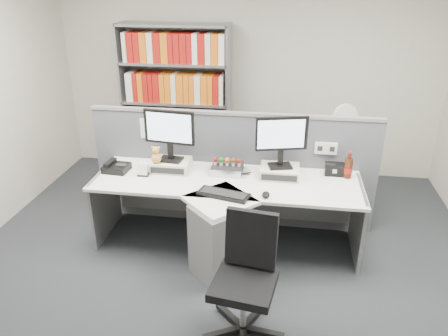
% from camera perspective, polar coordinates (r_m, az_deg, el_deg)
% --- Properties ---
extents(ground, '(5.50, 5.50, 0.00)m').
position_cam_1_polar(ground, '(3.95, -1.46, -16.20)').
color(ground, '#2F3237').
rests_on(ground, ground).
extents(room_shell, '(5.04, 5.54, 2.72)m').
position_cam_1_polar(room_shell, '(3.11, -1.81, 9.84)').
color(room_shell, beige).
rests_on(room_shell, ground).
extents(partition, '(3.00, 0.08, 1.27)m').
position_cam_1_polar(partition, '(4.66, 1.16, -0.07)').
color(partition, '#575962').
rests_on(partition, ground).
extents(desk, '(2.60, 1.20, 0.72)m').
position_cam_1_polar(desk, '(4.17, -0.11, -6.13)').
color(desk, white).
rests_on(desk, ground).
extents(monitor_riser_left, '(0.38, 0.31, 0.10)m').
position_cam_1_polar(monitor_riser_left, '(4.47, -6.93, 0.41)').
color(monitor_riser_left, beige).
rests_on(monitor_riser_left, desk).
extents(monitor_riser_right, '(0.38, 0.31, 0.10)m').
position_cam_1_polar(monitor_riser_right, '(4.33, 7.28, -0.47)').
color(monitor_riser_right, beige).
rests_on(monitor_riser_right, desk).
extents(monitor_left, '(0.51, 0.19, 0.52)m').
position_cam_1_polar(monitor_left, '(4.34, -7.16, 4.80)').
color(monitor_left, black).
rests_on(monitor_left, monitor_riser_left).
extents(monitor_right, '(0.49, 0.21, 0.51)m').
position_cam_1_polar(monitor_right, '(4.19, 7.52, 3.95)').
color(monitor_right, black).
rests_on(monitor_right, monitor_riser_right).
extents(desktop_pc, '(0.30, 0.27, 0.08)m').
position_cam_1_polar(desktop_pc, '(4.38, 0.44, -0.08)').
color(desktop_pc, black).
rests_on(desktop_pc, desk).
extents(figurines, '(0.29, 0.05, 0.09)m').
position_cam_1_polar(figurines, '(4.33, 0.41, 0.94)').
color(figurines, beige).
rests_on(figurines, desktop_pc).
extents(keyboard, '(0.50, 0.29, 0.03)m').
position_cam_1_polar(keyboard, '(3.94, -0.05, -3.44)').
color(keyboard, black).
rests_on(keyboard, desk).
extents(mouse, '(0.07, 0.11, 0.04)m').
position_cam_1_polar(mouse, '(3.93, 5.49, -3.48)').
color(mouse, black).
rests_on(mouse, desk).
extents(desk_phone, '(0.25, 0.23, 0.10)m').
position_cam_1_polar(desk_phone, '(4.55, -13.93, 0.09)').
color(desk_phone, black).
rests_on(desk_phone, desk).
extents(desk_calendar, '(0.11, 0.08, 0.13)m').
position_cam_1_polar(desk_calendar, '(4.38, -10.54, -0.32)').
color(desk_calendar, black).
rests_on(desk_calendar, desk).
extents(plush_toy, '(0.10, 0.10, 0.18)m').
position_cam_1_polar(plush_toy, '(4.39, -8.86, 1.58)').
color(plush_toy, '#CE9044').
rests_on(plush_toy, monitor_riser_left).
extents(speaker, '(0.19, 0.10, 0.12)m').
position_cam_1_polar(speaker, '(4.45, 14.22, -0.15)').
color(speaker, black).
rests_on(speaker, desk).
extents(cola_bottle, '(0.08, 0.08, 0.27)m').
position_cam_1_polar(cola_bottle, '(4.41, 15.92, -0.00)').
color(cola_bottle, '#3F190A').
rests_on(cola_bottle, desk).
extents(shelving_unit, '(1.41, 0.40, 2.00)m').
position_cam_1_polar(shelving_unit, '(5.82, -6.21, 8.23)').
color(shelving_unit, gray).
rests_on(shelving_unit, ground).
extents(filing_cabinet, '(0.45, 0.61, 0.70)m').
position_cam_1_polar(filing_cabinet, '(5.47, 14.70, -0.51)').
color(filing_cabinet, gray).
rests_on(filing_cabinet, ground).
extents(desk_fan, '(0.29, 0.19, 0.50)m').
position_cam_1_polar(desk_fan, '(5.23, 15.46, 6.12)').
color(desk_fan, white).
rests_on(desk_fan, filing_cabinet).
extents(office_chair, '(0.62, 0.62, 0.95)m').
position_cam_1_polar(office_chair, '(3.35, 2.95, -13.60)').
color(office_chair, silver).
rests_on(office_chair, ground).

